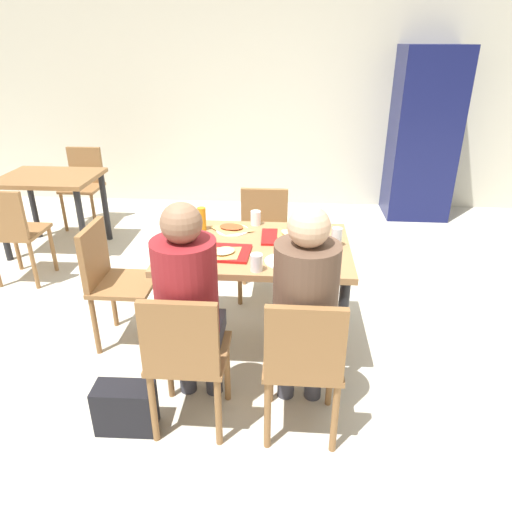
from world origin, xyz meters
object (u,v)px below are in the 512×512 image
paper_plate_near_edge (283,261)px  chair_near_left (186,353)px  pizza_slice_b (289,234)px  background_chair_near (12,229)px  pizza_slice_c (231,228)px  condiment_bottle (202,219)px  chair_near_right (303,359)px  soda_can (337,237)px  paper_plate_center (233,230)px  plastic_cup_a (256,218)px  tray_red_near (220,252)px  plastic_cup_c (184,232)px  chair_far_side (263,235)px  person_in_red (188,297)px  handbag (126,408)px  tray_red_far (289,237)px  foil_bundle (176,237)px  plastic_cup_b (256,263)px  chair_left_end (111,276)px  drink_fridge (423,135)px  main_table (256,259)px  person_in_brown_jacket (305,302)px  pizza_slice_a (224,252)px  background_table (51,189)px  background_chair_far (84,181)px

paper_plate_near_edge → chair_near_left: bearing=-129.6°
pizza_slice_b → background_chair_near: bearing=164.9°
pizza_slice_b → background_chair_near: (-2.31, 0.62, -0.28)m
pizza_slice_c → condiment_bottle: bearing=-175.6°
chair_near_right → soda_can: size_ratio=7.07×
paper_plate_center → plastic_cup_a: size_ratio=2.20×
tray_red_near → plastic_cup_c: bearing=141.8°
chair_far_side → person_in_red: person_in_red is taller
chair_near_right → person_in_red: person_in_red is taller
condiment_bottle → handbag: bearing=-104.0°
plastic_cup_c → soda_can: soda_can is taller
tray_red_far → foil_bundle: bearing=-168.3°
person_in_red → plastic_cup_b: person_in_red is taller
chair_left_end → plastic_cup_a: plastic_cup_a is taller
chair_far_side → pizza_slice_c: chair_far_side is taller
soda_can → drink_fridge: size_ratio=0.06×
main_table → person_in_brown_jacket: (0.30, -0.66, 0.09)m
pizza_slice_a → soda_can: (0.68, 0.19, 0.04)m
foil_bundle → tray_red_far: bearing=11.7°
person_in_red → pizza_slice_a: 0.51m
tray_red_far → paper_plate_near_edge: 0.36m
tray_red_far → soda_can: 0.32m
paper_plate_center → condiment_bottle: 0.22m
background_table → soda_can: bearing=-29.5°
condiment_bottle → handbag: 1.29m
person_in_red → soda_can: bearing=40.5°
chair_near_left → pizza_slice_a: (0.12, 0.63, 0.28)m
condiment_bottle → chair_near_left: bearing=-85.1°
foil_bundle → background_chair_far: size_ratio=0.12×
paper_plate_center → paper_plate_near_edge: size_ratio=1.00×
pizza_slice_a → background_table: pizza_slice_a is taller
tray_red_far → background_chair_near: background_chair_near is taller
paper_plate_center → pizza_slice_c: size_ratio=0.84×
chair_far_side → handbag: 1.78m
tray_red_near → paper_plate_near_edge: size_ratio=1.64×
paper_plate_center → person_in_red: bearing=-97.6°
plastic_cup_c → handbag: (-0.17, -0.88, -0.68)m
plastic_cup_a → background_table: 2.37m
paper_plate_center → tray_red_far: bearing=-15.2°
plastic_cup_a → condiment_bottle: condiment_bottle is taller
person_in_brown_jacket → pizza_slice_c: person_in_brown_jacket is taller
paper_plate_near_edge → soda_can: size_ratio=1.80×
chair_near_right → pizza_slice_b: bearing=95.3°
chair_near_right → background_chair_near: same height
chair_left_end → pizza_slice_a: size_ratio=3.31×
plastic_cup_a → background_chair_near: size_ratio=0.12×
tray_red_far → pizza_slice_b: pizza_slice_b is taller
paper_plate_center → pizza_slice_c: (-0.01, 0.02, 0.01)m
paper_plate_center → pizza_slice_b: pizza_slice_b is taller
paper_plate_center → foil_bundle: (-0.33, -0.25, 0.05)m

